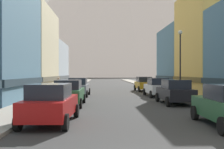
% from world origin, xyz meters
% --- Properties ---
extents(sidewalk_left, '(2.50, 100.00, 0.15)m').
position_xyz_m(sidewalk_left, '(-6.25, 35.00, 0.07)').
color(sidewalk_left, gray).
rests_on(sidewalk_left, ground).
extents(sidewalk_right, '(2.50, 100.00, 0.15)m').
position_xyz_m(sidewalk_right, '(6.25, 35.00, 0.07)').
color(sidewalk_right, gray).
rests_on(sidewalk_right, ground).
extents(storefront_left_2, '(6.41, 10.88, 9.86)m').
position_xyz_m(storefront_left_2, '(-10.56, 26.81, 4.76)').
color(storefront_left_2, beige).
rests_on(storefront_left_2, ground).
extents(storefront_left_3, '(6.52, 11.24, 7.11)m').
position_xyz_m(storefront_left_3, '(-10.61, 37.87, 3.42)').
color(storefront_left_3, '#99A5B2').
rests_on(storefront_left_3, ground).
extents(storefront_right_3, '(8.69, 10.75, 8.79)m').
position_xyz_m(storefront_right_3, '(11.69, 33.17, 4.24)').
color(storefront_right_3, slate).
rests_on(storefront_right_3, ground).
extents(car_left_0, '(2.21, 4.47, 1.78)m').
position_xyz_m(car_left_0, '(-3.80, 6.34, 0.90)').
color(car_left_0, '#9E1111').
rests_on(car_left_0, ground).
extents(car_left_1, '(2.09, 4.41, 1.78)m').
position_xyz_m(car_left_1, '(-3.80, 12.99, 0.90)').
color(car_left_1, '#265933').
rests_on(car_left_1, ground).
extents(car_left_2, '(2.16, 4.45, 1.78)m').
position_xyz_m(car_left_2, '(-3.80, 20.80, 0.90)').
color(car_left_2, slate).
rests_on(car_left_2, ground).
extents(car_right_1, '(2.09, 4.41, 1.78)m').
position_xyz_m(car_right_1, '(3.80, 13.74, 0.90)').
color(car_right_1, black).
rests_on(car_right_1, ground).
extents(car_right_2, '(2.15, 4.44, 1.78)m').
position_xyz_m(car_right_2, '(3.80, 19.99, 0.90)').
color(car_right_2, silver).
rests_on(car_right_2, ground).
extents(car_right_3, '(2.17, 4.45, 1.78)m').
position_xyz_m(car_right_3, '(3.80, 28.05, 0.90)').
color(car_right_3, '#B28419').
rests_on(car_right_3, ground).
extents(pedestrian_0, '(0.36, 0.36, 1.62)m').
position_xyz_m(pedestrian_0, '(-6.25, 23.98, 0.89)').
color(pedestrian_0, '#333338').
rests_on(pedestrian_0, sidewalk_left).
extents(streetlamp_right, '(0.36, 0.36, 5.86)m').
position_xyz_m(streetlamp_right, '(5.35, 17.72, 3.99)').
color(streetlamp_right, black).
rests_on(streetlamp_right, sidewalk_right).
extents(mountain_backdrop, '(269.16, 269.16, 135.76)m').
position_xyz_m(mountain_backdrop, '(17.19, 260.00, 67.88)').
color(mountain_backdrop, silver).
rests_on(mountain_backdrop, ground).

